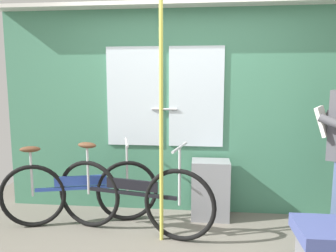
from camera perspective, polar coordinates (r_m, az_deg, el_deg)
train_door_wall at (r=3.66m, az=2.46°, el=3.43°), size 4.10×0.28×2.30m
bicycle_near_door at (r=3.25m, az=-6.48°, el=-12.23°), size 1.63×0.52×0.91m
bicycle_leaning_behind at (r=3.57m, az=-15.12°, el=-10.95°), size 1.57×0.58×0.87m
trash_bin_by_wall at (r=3.62m, az=7.42°, el=-10.97°), size 0.41×0.28×0.64m
handrail_pole at (r=2.93m, az=-1.19°, el=0.88°), size 0.04×0.04×2.26m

